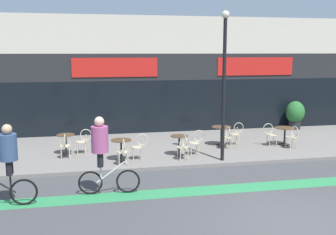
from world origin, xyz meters
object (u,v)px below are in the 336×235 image
(cafe_chair_2_near, at_px, (123,150))
(cafe_chair_3_near, at_px, (184,145))
(bistro_table_3, at_px, (179,142))
(cafe_chair_2_side, at_px, (139,145))
(cafe_chair_4_side, at_px, (236,132))
(planter_pot, at_px, (295,114))
(cafe_chair_5_near, at_px, (293,135))
(cyclist_1, at_px, (6,160))
(lamp_post, at_px, (224,76))
(bistro_table_1, at_px, (66,140))
(bistro_table_4, at_px, (221,132))
(cafe_chair_1_near, at_px, (65,144))
(cafe_chair_4_near, at_px, (227,136))
(bistro_table_2, at_px, (121,146))
(bistro_table_5, at_px, (285,132))
(cyclist_0, at_px, (102,148))
(cafe_chair_1_side, at_px, (83,139))
(cafe_chair_3_side, at_px, (196,141))
(cafe_chair_5_side, at_px, (270,133))

(cafe_chair_2_near, height_order, cafe_chair_3_near, same)
(bistro_table_3, distance_m, cafe_chair_2_side, 1.48)
(cafe_chair_4_side, height_order, planter_pot, planter_pot)
(cafe_chair_5_near, xyz_separation_m, cyclist_1, (-9.64, -3.59, 0.56))
(cafe_chair_2_side, height_order, lamp_post, lamp_post)
(bistro_table_1, distance_m, planter_pot, 10.94)
(bistro_table_4, height_order, cyclist_1, cyclist_1)
(bistro_table_3, bearing_deg, bistro_table_1, 166.09)
(bistro_table_3, distance_m, cafe_chair_1_near, 4.01)
(cafe_chair_4_near, xyz_separation_m, cyclist_1, (-7.13, -4.02, 0.56))
(bistro_table_2, xyz_separation_m, planter_pot, (8.68, 3.97, 0.22))
(bistro_table_2, xyz_separation_m, bistro_table_5, (6.58, 0.97, -0.00))
(cafe_chair_5_near, bearing_deg, bistro_table_3, 83.90)
(bistro_table_1, height_order, cafe_chair_2_side, cafe_chair_2_side)
(bistro_table_1, bearing_deg, cyclist_0, -73.82)
(cafe_chair_1_near, bearing_deg, cafe_chair_1_side, -50.37)
(bistro_table_2, xyz_separation_m, cafe_chair_1_side, (-1.28, 1.22, 0.00))
(cafe_chair_2_near, bearing_deg, lamp_post, -95.70)
(cafe_chair_4_side, bearing_deg, lamp_post, 59.32)
(cafe_chair_4_side, bearing_deg, cafe_chair_1_side, 3.12)
(bistro_table_5, relative_size, cafe_chair_4_side, 0.86)
(bistro_table_4, distance_m, cafe_chair_1_side, 5.36)
(cafe_chair_3_near, height_order, cafe_chair_5_near, same)
(planter_pot, xyz_separation_m, lamp_post, (-5.28, -4.64, 2.17))
(bistro_table_5, xyz_separation_m, planter_pot, (2.10, 2.99, 0.22))
(cafe_chair_5_near, relative_size, lamp_post, 0.18)
(bistro_table_3, bearing_deg, cafe_chair_3_near, -89.12)
(bistro_table_3, distance_m, cafe_chair_4_near, 2.06)
(cafe_chair_2_side, distance_m, cafe_chair_3_side, 2.10)
(cafe_chair_3_side, height_order, planter_pot, planter_pot)
(bistro_table_2, height_order, bistro_table_3, bistro_table_3)
(cafe_chair_5_side, bearing_deg, cafe_chair_1_side, -179.39)
(bistro_table_4, xyz_separation_m, cafe_chair_1_near, (-5.97, -0.81, -0.03))
(cafe_chair_2_near, xyz_separation_m, cafe_chair_3_side, (2.71, 0.86, 0.00))
(cafe_chair_5_side, height_order, cyclist_0, cyclist_0)
(cafe_chair_3_side, bearing_deg, cafe_chair_4_side, -149.05)
(bistro_table_2, height_order, lamp_post, lamp_post)
(cafe_chair_3_near, bearing_deg, lamp_post, -109.34)
(cafe_chair_4_side, height_order, cyclist_0, cyclist_0)
(cafe_chair_2_side, distance_m, cafe_chair_3_near, 1.52)
(bistro_table_1, bearing_deg, cafe_chair_4_near, -4.24)
(cafe_chair_4_side, xyz_separation_m, planter_pot, (3.98, 2.57, 0.22))
(cafe_chair_4_near, height_order, cafe_chair_5_side, same)
(cafe_chair_5_near, bearing_deg, cafe_chair_2_near, 90.85)
(bistro_table_1, relative_size, cafe_chair_1_side, 0.81)
(cafe_chair_1_side, distance_m, cafe_chair_2_side, 2.27)
(cafe_chair_3_near, distance_m, cyclist_0, 3.79)
(bistro_table_4, distance_m, cafe_chair_4_side, 0.63)
(bistro_table_1, relative_size, cafe_chair_1_near, 0.81)
(cafe_chair_5_near, xyz_separation_m, cyclist_0, (-7.32, -3.18, 0.63))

